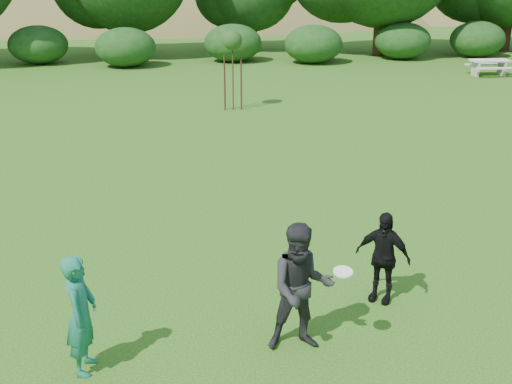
# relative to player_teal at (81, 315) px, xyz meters

# --- Properties ---
(ground) EXTENTS (120.00, 120.00, 0.00)m
(ground) POSITION_rel_player_teal_xyz_m (2.74, 0.69, -0.84)
(ground) COLOR #19470C
(ground) RESTS_ON ground
(player_teal) EXTENTS (0.46, 0.65, 1.68)m
(player_teal) POSITION_rel_player_teal_xyz_m (0.00, 0.00, 0.00)
(player_teal) COLOR #176850
(player_teal) RESTS_ON ground
(player_grey) EXTENTS (0.93, 0.73, 1.89)m
(player_grey) POSITION_rel_player_teal_xyz_m (2.97, 0.20, 0.10)
(player_grey) COLOR black
(player_grey) RESTS_ON ground
(player_black) EXTENTS (0.95, 0.81, 1.53)m
(player_black) POSITION_rel_player_teal_xyz_m (4.50, 1.38, -0.08)
(player_black) COLOR black
(player_black) RESTS_ON ground
(frisbee) EXTENTS (0.27, 0.27, 0.07)m
(frisbee) POSITION_rel_player_teal_xyz_m (3.49, -0.02, 0.43)
(frisbee) COLOR white
(frisbee) RESTS_ON ground
(sapling) EXTENTS (0.70, 0.70, 2.85)m
(sapling) POSITION_rel_player_teal_xyz_m (3.27, 15.55, 1.58)
(sapling) COLOR #402419
(sapling) RESTS_ON ground
(picnic_table) EXTENTS (1.80, 1.48, 0.76)m
(picnic_table) POSITION_rel_player_teal_xyz_m (15.86, 21.41, -0.32)
(picnic_table) COLOR beige
(picnic_table) RESTS_ON ground
(hillside) EXTENTS (150.00, 72.00, 52.00)m
(hillside) POSITION_rel_player_teal_xyz_m (2.18, 69.14, -12.81)
(hillside) COLOR olive
(hillside) RESTS_ON ground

